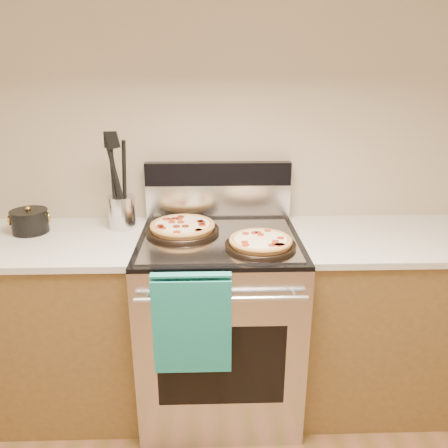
{
  "coord_description": "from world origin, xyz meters",
  "views": [
    {
      "loc": [
        -0.04,
        -0.27,
        1.66
      ],
      "look_at": [
        0.02,
        1.55,
        1.02
      ],
      "focal_mm": 35.0,
      "sensor_mm": 36.0,
      "label": 1
    }
  ],
  "objects_px": {
    "range_body": "(220,324)",
    "utensil_crock": "(122,212)",
    "pepperoni_pizza_back": "(183,227)",
    "saucepan": "(30,222)",
    "pepperoni_pizza_front": "(261,242)"
  },
  "relations": [
    {
      "from": "saucepan",
      "to": "range_body",
      "type": "bearing_deg",
      "value": -8.0
    },
    {
      "from": "range_body",
      "to": "utensil_crock",
      "type": "height_order",
      "value": "utensil_crock"
    },
    {
      "from": "pepperoni_pizza_back",
      "to": "saucepan",
      "type": "height_order",
      "value": "saucepan"
    },
    {
      "from": "range_body",
      "to": "pepperoni_pizza_front",
      "type": "distance_m",
      "value": 0.54
    },
    {
      "from": "pepperoni_pizza_back",
      "to": "saucepan",
      "type": "bearing_deg",
      "value": 175.28
    },
    {
      "from": "pepperoni_pizza_back",
      "to": "utensil_crock",
      "type": "bearing_deg",
      "value": 159.25
    },
    {
      "from": "range_body",
      "to": "utensil_crock",
      "type": "distance_m",
      "value": 0.76
    },
    {
      "from": "pepperoni_pizza_back",
      "to": "utensil_crock",
      "type": "relative_size",
      "value": 2.08
    },
    {
      "from": "range_body",
      "to": "utensil_crock",
      "type": "relative_size",
      "value": 5.37
    },
    {
      "from": "saucepan",
      "to": "pepperoni_pizza_back",
      "type": "bearing_deg",
      "value": -4.72
    },
    {
      "from": "pepperoni_pizza_front",
      "to": "pepperoni_pizza_back",
      "type": "bearing_deg",
      "value": 150.92
    },
    {
      "from": "pepperoni_pizza_back",
      "to": "saucepan",
      "type": "xyz_separation_m",
      "value": [
        -0.75,
        0.06,
        0.01
      ]
    },
    {
      "from": "pepperoni_pizza_front",
      "to": "utensil_crock",
      "type": "relative_size",
      "value": 1.87
    },
    {
      "from": "pepperoni_pizza_front",
      "to": "utensil_crock",
      "type": "bearing_deg",
      "value": 154.67
    },
    {
      "from": "pepperoni_pizza_front",
      "to": "range_body",
      "type": "bearing_deg",
      "value": 144.16
    }
  ]
}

